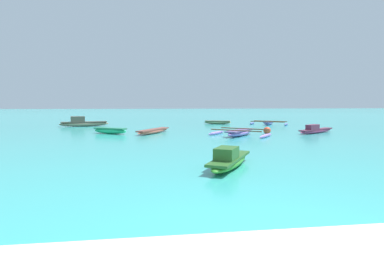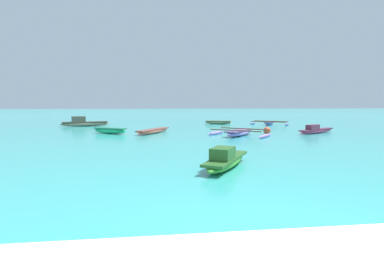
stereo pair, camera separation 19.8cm
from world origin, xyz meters
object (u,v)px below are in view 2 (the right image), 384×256
Objects in this scene: moored_boat_1 at (316,130)px; moored_boat_4 at (218,122)px; moored_boat_6 at (84,123)px; moored_boat_7 at (153,131)px; mooring_buoy_0 at (267,131)px; moored_boat_3 at (269,123)px; moored_boat_5 at (226,160)px; moored_boat_2 at (110,130)px; moored_boat_0 at (240,133)px.

moored_boat_4 is (-4.62, 9.95, -0.03)m from moored_boat_1.
moored_boat_6 reaches higher than moored_boat_7.
moored_boat_1 reaches higher than mooring_buoy_0.
moored_boat_5 reaches higher than moored_boat_3.
moored_boat_5 reaches higher than moored_boat_7.
moored_boat_1 is at bearing 2.81° from mooring_buoy_0.
mooring_buoy_0 is at bearing 23.48° from moored_boat_2.
moored_boat_5 is 0.72× the size of moored_boat_6.
moored_boat_1 is 13.20m from moored_boat_5.
moored_boat_4 is 0.90× the size of moored_boat_5.
moored_boat_2 is 10.45m from mooring_buoy_0.
moored_boat_5 is at bearing -163.62° from moored_boat_1.
moored_boat_7 is (-10.96, -6.89, 0.00)m from moored_boat_3.
moored_boat_1 is 1.48× the size of moored_boat_2.
moored_boat_1 is 13.93m from moored_boat_2.
moored_boat_1 is at bearing -10.76° from moored_boat_5.
moored_boat_0 is at bearing 156.77° from moored_boat_1.
mooring_buoy_0 is (5.14, 9.78, 0.00)m from moored_boat_5.
moored_boat_6 is (-17.15, 8.60, 0.10)m from moored_boat_1.
moored_boat_0 is 5.83m from moored_boat_7.
moored_boat_3 is at bearing 7.73° from moored_boat_0.
mooring_buoy_0 is (13.62, -8.77, -0.07)m from moored_boat_6.
moored_boat_3 is 9.07m from mooring_buoy_0.
moored_boat_6 is 9.54m from moored_boat_7.
moored_boat_5 is 0.86× the size of moored_boat_7.
moored_boat_3 is 12.94m from moored_boat_7.
moored_boat_4 is at bearing 82.38° from moored_boat_1.
moored_boat_5 is (5.18, -11.41, 0.02)m from moored_boat_2.
mooring_buoy_0 is (-3.53, -0.17, 0.03)m from moored_boat_1.
moored_boat_7 is (-5.39, 2.24, -0.03)m from moored_boat_0.
moored_boat_1 is 7.69× the size of mooring_buoy_0.
moored_boat_6 is at bearing 147.22° from mooring_buoy_0.
moored_boat_4 is 0.77× the size of moored_boat_7.
moored_boat_0 is 5.68m from moored_boat_1.
moored_boat_4 is 0.65× the size of moored_boat_6.
moored_boat_3 is 4.91m from moored_boat_4.
moored_boat_5 reaches higher than moored_boat_0.
moored_boat_1 is (5.61, 0.92, 0.01)m from moored_boat_0.
moored_boat_5 is (-8.63, -18.15, 0.07)m from moored_boat_3.
moored_boat_3 is 0.85× the size of moored_boat_6.
moored_boat_6 is 16.20m from mooring_buoy_0.
moored_boat_6 reaches higher than moored_boat_3.
mooring_buoy_0 is (10.32, -1.63, 0.02)m from moored_boat_2.
mooring_buoy_0 reaches higher than moored_boat_7.
moored_boat_2 is at bearing 141.45° from moored_boat_1.
moored_boat_6 is 8.81× the size of mooring_buoy_0.
moored_boat_2 is (-13.85, 1.46, 0.01)m from moored_boat_1.
moored_boat_7 is at bearing 168.73° from mooring_buoy_0.
moored_boat_3 is at bearing 58.47° from moored_boat_2.
mooring_buoy_0 is at bearing 2.57° from moored_boat_5.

